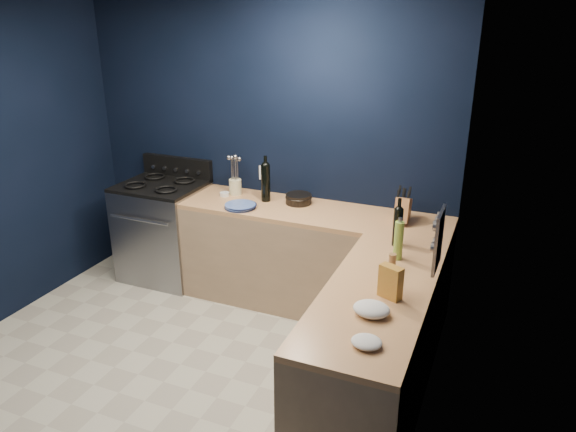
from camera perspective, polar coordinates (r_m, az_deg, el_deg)
The scene contains 26 objects.
floor at distance 4.16m, azimuth -12.96°, elevation -16.75°, with size 3.50×3.50×0.02m, color #B7B4A0.
wall_back at distance 4.96m, azimuth -2.49°, elevation 7.05°, with size 3.50×0.02×2.60m, color black.
wall_right at distance 2.88m, azimuth 14.76°, elevation -4.43°, with size 0.02×3.50×2.60m, color black.
cab_back at distance 4.76m, azimuth 2.58°, elevation -4.74°, with size 2.30×0.63×0.86m, color tan.
top_back at distance 4.58m, azimuth 2.68°, elevation 0.33°, with size 2.30×0.63×0.04m, color #9B653D.
cab_right at distance 3.60m, azimuth 8.91°, elevation -14.34°, with size 0.63×1.67×0.86m, color tan.
top_right at distance 3.37m, azimuth 9.34°, elevation -8.09°, with size 0.63×1.67×0.04m, color #9B653D.
gas_range at distance 5.40m, azimuth -12.87°, elevation -1.67°, with size 0.76×0.66×0.92m, color gray.
oven_door at distance 5.18m, azimuth -14.84°, elevation -3.01°, with size 0.59×0.02×0.42m, color black.
cooktop at distance 5.24m, azimuth -13.29°, elevation 3.12°, with size 0.76×0.66×0.03m, color black.
backguard at distance 5.45m, azimuth -11.57°, elevation 5.09°, with size 0.76×0.06×0.20m, color black.
spice_panel at distance 3.43m, azimuth 15.58°, elevation -2.46°, with size 0.02×0.28×0.38m, color gray.
wall_outlet at distance 5.00m, azimuth -2.56°, elevation 4.55°, with size 0.09×0.02×0.13m, color white.
plate_stack at distance 4.65m, azimuth -5.06°, elevation 1.05°, with size 0.26×0.26×0.03m, color #3E5B97.
ramekin at distance 4.96m, azimuth -6.69°, elevation 2.30°, with size 0.09×0.09×0.03m, color white.
utensil_crock at distance 4.98m, azimuth -5.57°, elevation 3.08°, with size 0.11×0.11×0.14m, color beige.
wine_bottle_back at distance 4.76m, azimuth -2.36°, elevation 3.49°, with size 0.08×0.08×0.33m, color black.
lemon_basket at distance 4.73m, azimuth 1.12°, elevation 1.82°, with size 0.22×0.22×0.09m, color black.
knife_block at distance 4.39m, azimuth 11.99°, elevation 0.59°, with size 0.11×0.18×0.20m, color #9B6238.
wine_bottle_right at distance 3.94m, azimuth 11.46°, elevation -1.18°, with size 0.07×0.07×0.28m, color black.
oil_bottle at distance 3.73m, azimuth 11.56°, elevation -2.55°, with size 0.06×0.06×0.27m, color #84A93B.
spice_jar_near at distance 3.61m, azimuth 10.91°, elevation -4.73°, with size 0.05×0.05×0.11m, color olive.
spice_jar_far at distance 3.44m, azimuth 10.36°, elevation -6.27°, with size 0.04×0.04×0.08m, color olive.
crouton_bag at distance 3.25m, azimuth 10.74°, elevation -6.84°, with size 0.14×0.06×0.20m, color #AC3C1F.
towel_front at distance 3.09m, azimuth 8.78°, elevation -9.65°, with size 0.21×0.18×0.07m, color white.
towel_end at distance 2.84m, azimuth 8.27°, elevation -12.98°, with size 0.16×0.14×0.05m, color white.
Camera 1 is at (2.05, -2.59, 2.51)m, focal length 33.79 mm.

